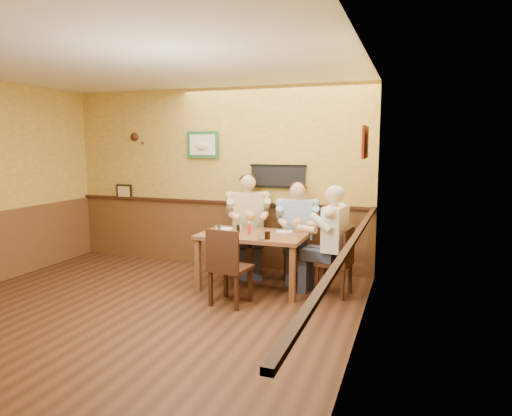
{
  "coord_description": "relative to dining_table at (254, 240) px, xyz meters",
  "views": [
    {
      "loc": [
        2.99,
        -4.13,
        1.92
      ],
      "look_at": [
        1.04,
        1.45,
        1.1
      ],
      "focal_mm": 32.0,
      "sensor_mm": 36.0,
      "label": 1
    }
  ],
  "objects": [
    {
      "name": "diner_white_elder",
      "position": [
        1.07,
        0.06,
        -0.02
      ],
      "size": [
        0.67,
        0.67,
        1.27
      ],
      "primitive_type": null,
      "rotation": [
        0.0,
        0.0,
        -1.72
      ],
      "color": "white",
      "rests_on": "ground"
    },
    {
      "name": "room",
      "position": [
        -0.86,
        -1.33,
        1.03
      ],
      "size": [
        5.02,
        5.03,
        2.81
      ],
      "color": "#351D10",
      "rests_on": "ground"
    },
    {
      "name": "chair_near_side",
      "position": [
        -0.05,
        -0.68,
        -0.19
      ],
      "size": [
        0.49,
        0.49,
        0.95
      ],
      "primitive_type": null,
      "rotation": [
        0.0,
        0.0,
        3.01
      ],
      "color": "#3A1E12",
      "rests_on": "ground"
    },
    {
      "name": "chair_right_end",
      "position": [
        1.07,
        0.06,
        -0.21
      ],
      "size": [
        0.47,
        0.47,
        0.89
      ],
      "primitive_type": null,
      "rotation": [
        0.0,
        0.0,
        -1.72
      ],
      "color": "#3A1E12",
      "rests_on": "ground"
    },
    {
      "name": "dining_table",
      "position": [
        0.0,
        0.0,
        0.0
      ],
      "size": [
        1.4,
        0.9,
        0.75
      ],
      "color": "brown",
      "rests_on": "ground"
    },
    {
      "name": "plate_far_right",
      "position": [
        0.37,
        0.22,
        0.1
      ],
      "size": [
        0.24,
        0.24,
        0.02
      ],
      "primitive_type": "cylinder",
      "rotation": [
        0.0,
        0.0,
        0.04
      ],
      "color": "white",
      "rests_on": "dining_table"
    },
    {
      "name": "cola_tumbler",
      "position": [
        0.29,
        -0.3,
        0.14
      ],
      "size": [
        0.09,
        0.09,
        0.1
      ],
      "primitive_type": "cylinder",
      "rotation": [
        0.0,
        0.0,
        0.24
      ],
      "color": "black",
      "rests_on": "dining_table"
    },
    {
      "name": "water_glass_left",
      "position": [
        -0.41,
        -0.27,
        0.16
      ],
      "size": [
        0.1,
        0.1,
        0.13
      ],
      "primitive_type": "cylinder",
      "rotation": [
        0.0,
        0.0,
        0.12
      ],
      "color": "silver",
      "rests_on": "dining_table"
    },
    {
      "name": "chair_back_left",
      "position": [
        -0.34,
        0.67,
        -0.19
      ],
      "size": [
        0.58,
        0.58,
        0.94
      ],
      "primitive_type": null,
      "rotation": [
        0.0,
        0.0,
        0.43
      ],
      "color": "#3A1E12",
      "rests_on": "ground"
    },
    {
      "name": "diner_tan_shirt",
      "position": [
        -0.34,
        0.67,
        0.01
      ],
      "size": [
        0.82,
        0.82,
        1.34
      ],
      "primitive_type": null,
      "rotation": [
        0.0,
        0.0,
        0.43
      ],
      "color": "beige",
      "rests_on": "ground"
    },
    {
      "name": "water_glass_mid",
      "position": [
        0.24,
        -0.38,
        0.15
      ],
      "size": [
        0.08,
        0.08,
        0.12
      ],
      "primitive_type": "cylinder",
      "rotation": [
        0.0,
        0.0,
        0.03
      ],
      "color": "silver",
      "rests_on": "dining_table"
    },
    {
      "name": "chair_back_right",
      "position": [
        0.43,
        0.67,
        -0.22
      ],
      "size": [
        0.49,
        0.49,
        0.88
      ],
      "primitive_type": null,
      "rotation": [
        0.0,
        0.0,
        0.25
      ],
      "color": "#3A1E12",
      "rests_on": "ground"
    },
    {
      "name": "hot_sauce_bottle",
      "position": [
        -0.03,
        -0.08,
        0.17
      ],
      "size": [
        0.05,
        0.05,
        0.16
      ],
      "primitive_type": "cylinder",
      "rotation": [
        0.0,
        0.0,
        0.39
      ],
      "color": "red",
      "rests_on": "dining_table"
    },
    {
      "name": "pepper_shaker",
      "position": [
        -0.23,
        0.01,
        0.14
      ],
      "size": [
        0.05,
        0.05,
        0.1
      ],
      "primitive_type": "cylinder",
      "rotation": [
        0.0,
        0.0,
        -0.26
      ],
      "color": "black",
      "rests_on": "dining_table"
    },
    {
      "name": "diner_blue_polo",
      "position": [
        0.43,
        0.67,
        -0.03
      ],
      "size": [
        0.7,
        0.7,
        1.26
      ],
      "primitive_type": null,
      "rotation": [
        0.0,
        0.0,
        0.25
      ],
      "color": "#8EAED5",
      "rests_on": "ground"
    },
    {
      "name": "salt_shaker",
      "position": [
        -0.21,
        0.05,
        0.14
      ],
      "size": [
        0.04,
        0.04,
        0.09
      ],
      "primitive_type": "cylinder",
      "rotation": [
        0.0,
        0.0,
        -0.22
      ],
      "color": "white",
      "rests_on": "dining_table"
    },
    {
      "name": "plate_far_left",
      "position": [
        -0.47,
        0.16,
        0.1
      ],
      "size": [
        0.27,
        0.27,
        0.01
      ],
      "primitive_type": "cylinder",
      "rotation": [
        0.0,
        0.0,
        -0.26
      ],
      "color": "white",
      "rests_on": "dining_table"
    }
  ]
}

